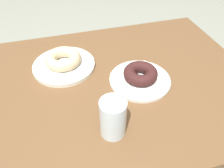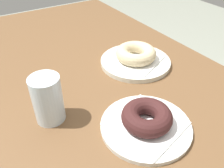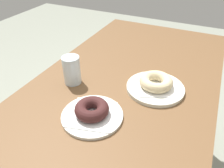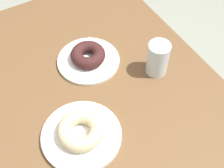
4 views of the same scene
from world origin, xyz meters
The scene contains 8 objects.
table centered at (0.00, 0.00, 0.70)m, with size 1.28×0.70×0.77m.
plate_chocolate_ring centered at (-0.25, 0.02, 0.78)m, with size 0.20×0.20×0.01m, color silver.
napkin_chocolate_ring centered at (-0.25, 0.02, 0.78)m, with size 0.14×0.14×0.00m, color white.
donut_chocolate_ring centered at (-0.25, 0.02, 0.80)m, with size 0.11×0.11×0.04m, color #3C1C1B.
plate_sugar_ring centered at (-0.02, -0.12, 0.78)m, with size 0.22×0.22×0.01m, color silver.
napkin_sugar_ring centered at (-0.02, -0.12, 0.79)m, with size 0.14×0.14×0.00m, color white.
donut_sugar_ring centered at (-0.02, -0.12, 0.81)m, with size 0.12×0.12×0.04m, color beige.
water_glass centered at (-0.11, 0.19, 0.83)m, with size 0.07×0.07×0.11m, color silver.
Camera 4 is at (0.36, -0.25, 1.53)m, focal length 50.20 mm.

